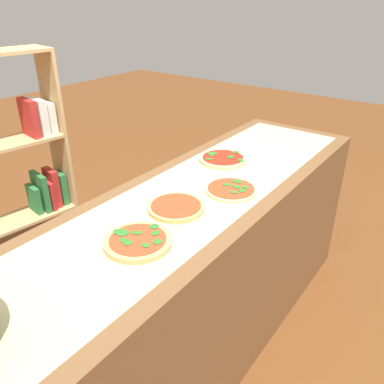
# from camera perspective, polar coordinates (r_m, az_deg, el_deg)

# --- Properties ---
(ground_plane) EXTENTS (12.00, 12.00, 0.00)m
(ground_plane) POSITION_cam_1_polar(r_m,az_deg,el_deg) (2.30, 0.00, -21.41)
(ground_plane) COLOR brown
(counter) EXTENTS (2.41, 0.66, 0.92)m
(counter) POSITION_cam_1_polar(r_m,az_deg,el_deg) (1.97, 0.00, -12.53)
(counter) COLOR brown
(counter) RESTS_ON ground_plane
(parchment_paper) EXTENTS (2.26, 0.52, 0.00)m
(parchment_paper) POSITION_cam_1_polar(r_m,az_deg,el_deg) (1.71, 0.00, -0.56)
(parchment_paper) COLOR tan
(parchment_paper) RESTS_ON counter
(pizza_spinach_0) EXTENTS (0.24, 0.24, 0.03)m
(pizza_spinach_0) POSITION_cam_1_polar(r_m,az_deg,el_deg) (1.41, -7.94, -7.14)
(pizza_spinach_0) COLOR tan
(pizza_spinach_0) RESTS_ON parchment_paper
(pizza_plain_1) EXTENTS (0.23, 0.23, 0.02)m
(pizza_plain_1) POSITION_cam_1_polar(r_m,az_deg,el_deg) (1.60, -2.37, -2.24)
(pizza_plain_1) COLOR tan
(pizza_plain_1) RESTS_ON parchment_paper
(pizza_spinach_2) EXTENTS (0.23, 0.23, 0.02)m
(pizza_spinach_2) POSITION_cam_1_polar(r_m,az_deg,el_deg) (1.75, 5.74, 0.36)
(pizza_spinach_2) COLOR #E5C17F
(pizza_spinach_2) RESTS_ON parchment_paper
(pizza_spinach_3) EXTENTS (0.25, 0.25, 0.03)m
(pizza_spinach_3) POSITION_cam_1_polar(r_m,az_deg,el_deg) (2.07, 4.52, 4.83)
(pizza_spinach_3) COLOR #E5C17F
(pizza_spinach_3) RESTS_ON parchment_paper
(bookshelf) EXTENTS (0.74, 0.33, 1.46)m
(bookshelf) POSITION_cam_1_polar(r_m,az_deg,el_deg) (2.53, -23.51, 1.05)
(bookshelf) COLOR tan
(bookshelf) RESTS_ON ground_plane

